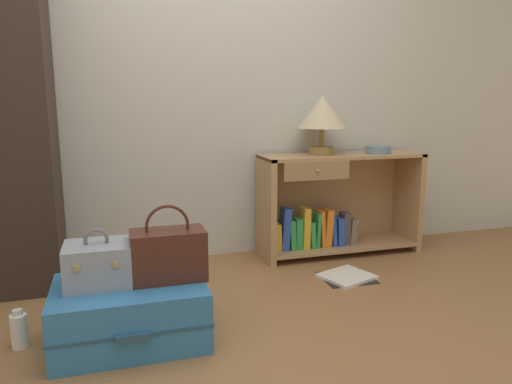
# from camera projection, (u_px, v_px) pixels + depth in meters

# --- Properties ---
(ground_plane) EXTENTS (9.00, 9.00, 0.00)m
(ground_plane) POSITION_uv_depth(u_px,v_px,m) (259.00, 364.00, 1.96)
(ground_plane) COLOR olive
(back_wall) EXTENTS (6.40, 0.10, 2.60)m
(back_wall) POSITION_uv_depth(u_px,v_px,m) (192.00, 64.00, 3.12)
(back_wall) COLOR beige
(back_wall) RESTS_ON ground_plane
(bookshelf) EXTENTS (1.13, 0.36, 0.70)m
(bookshelf) POSITION_uv_depth(u_px,v_px,m) (333.00, 206.00, 3.35)
(bookshelf) COLOR tan
(bookshelf) RESTS_ON ground_plane
(table_lamp) EXTENTS (0.33, 0.33, 0.39)m
(table_lamp) POSITION_uv_depth(u_px,v_px,m) (322.00, 114.00, 3.22)
(table_lamp) COLOR olive
(table_lamp) RESTS_ON bookshelf
(bowl) EXTENTS (0.17, 0.17, 0.05)m
(bowl) POSITION_uv_depth(u_px,v_px,m) (378.00, 150.00, 3.32)
(bowl) COLOR slate
(bowl) RESTS_ON bookshelf
(suitcase_large) EXTENTS (0.67, 0.49, 0.27)m
(suitcase_large) POSITION_uv_depth(u_px,v_px,m) (131.00, 312.00, 2.13)
(suitcase_large) COLOR teal
(suitcase_large) RESTS_ON ground_plane
(train_case) EXTENTS (0.28, 0.25, 0.26)m
(train_case) POSITION_uv_depth(u_px,v_px,m) (98.00, 264.00, 2.09)
(train_case) COLOR #8E99A3
(train_case) RESTS_ON suitcase_large
(handbag) EXTENTS (0.33, 0.18, 0.35)m
(handbag) POSITION_uv_depth(u_px,v_px,m) (168.00, 254.00, 2.14)
(handbag) COLOR #472319
(handbag) RESTS_ON suitcase_large
(bottle) EXTENTS (0.07, 0.07, 0.17)m
(bottle) POSITION_uv_depth(u_px,v_px,m) (19.00, 330.00, 2.08)
(bottle) COLOR white
(bottle) RESTS_ON ground_plane
(open_book_on_floor) EXTENTS (0.36, 0.34, 0.02)m
(open_book_on_floor) POSITION_uv_depth(u_px,v_px,m) (347.00, 277.00, 2.91)
(open_book_on_floor) COLOR white
(open_book_on_floor) RESTS_ON ground_plane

